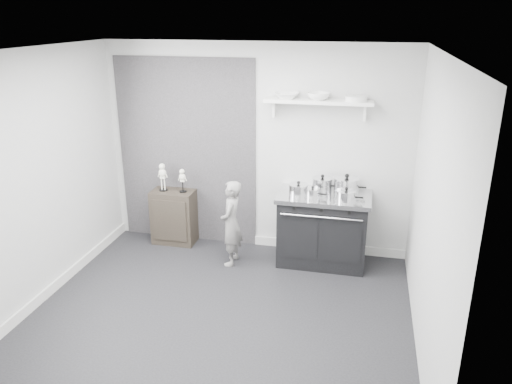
% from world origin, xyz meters
% --- Properties ---
extents(ground, '(4.00, 4.00, 0.00)m').
position_xyz_m(ground, '(0.00, 0.00, 0.00)').
color(ground, black).
rests_on(ground, ground).
extents(room_shell, '(4.02, 3.62, 2.71)m').
position_xyz_m(room_shell, '(-0.09, 0.15, 1.64)').
color(room_shell, '#B7B7B4').
rests_on(room_shell, ground).
extents(wall_shelf, '(1.30, 0.26, 0.24)m').
position_xyz_m(wall_shelf, '(0.80, 1.68, 2.01)').
color(wall_shelf, white).
rests_on(wall_shelf, room_shell).
extents(stove, '(1.14, 0.71, 0.91)m').
position_xyz_m(stove, '(0.94, 1.48, 0.46)').
color(stove, black).
rests_on(stove, ground).
extents(side_cabinet, '(0.58, 0.34, 0.75)m').
position_xyz_m(side_cabinet, '(-1.11, 1.61, 0.38)').
color(side_cabinet, black).
rests_on(side_cabinet, ground).
extents(child, '(0.26, 0.40, 1.10)m').
position_xyz_m(child, '(-0.17, 1.18, 0.55)').
color(child, gray).
rests_on(child, ground).
extents(pot_front_left, '(0.32, 0.24, 0.19)m').
position_xyz_m(pot_front_left, '(0.63, 1.36, 0.99)').
color(pot_front_left, silver).
rests_on(pot_front_left, stove).
extents(pot_back_left, '(0.34, 0.26, 0.22)m').
position_xyz_m(pot_back_left, '(0.90, 1.59, 1.00)').
color(pot_back_left, silver).
rests_on(pot_back_left, stove).
extents(pot_back_right, '(0.40, 0.31, 0.26)m').
position_xyz_m(pot_back_right, '(1.20, 1.57, 1.02)').
color(pot_back_right, silver).
rests_on(pot_back_right, stove).
extents(pot_front_right, '(0.32, 0.23, 0.17)m').
position_xyz_m(pot_front_right, '(1.21, 1.30, 0.98)').
color(pot_front_right, silver).
rests_on(pot_front_right, stove).
extents(pot_front_center, '(0.27, 0.18, 0.15)m').
position_xyz_m(pot_front_center, '(0.81, 1.34, 0.97)').
color(pot_front_center, silver).
rests_on(pot_front_center, stove).
extents(skeleton_full, '(0.12, 0.08, 0.44)m').
position_xyz_m(skeleton_full, '(-1.24, 1.61, 0.97)').
color(skeleton_full, silver).
rests_on(skeleton_full, side_cabinet).
extents(skeleton_torso, '(0.10, 0.07, 0.37)m').
position_xyz_m(skeleton_torso, '(-0.96, 1.61, 0.93)').
color(skeleton_torso, silver).
rests_on(skeleton_torso, side_cabinet).
extents(bowl_large, '(0.29, 0.29, 0.07)m').
position_xyz_m(bowl_large, '(0.41, 1.67, 2.08)').
color(bowl_large, white).
rests_on(bowl_large, wall_shelf).
extents(bowl_small, '(0.27, 0.27, 0.08)m').
position_xyz_m(bowl_small, '(0.80, 1.67, 2.08)').
color(bowl_small, white).
rests_on(bowl_small, wall_shelf).
extents(plate_stack, '(0.26, 0.26, 0.06)m').
position_xyz_m(plate_stack, '(1.24, 1.67, 2.07)').
color(plate_stack, white).
rests_on(plate_stack, wall_shelf).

